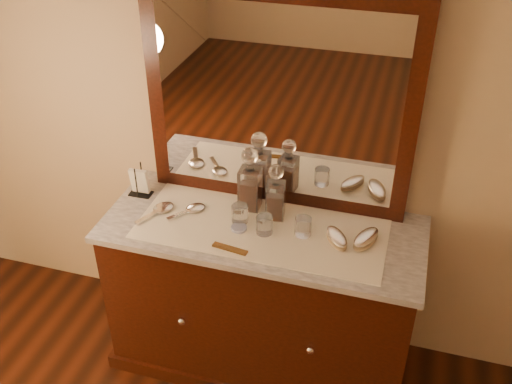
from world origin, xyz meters
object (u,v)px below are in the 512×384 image
dresser_cabinet (262,299)px  napkin_rack (140,183)px  brush_near (337,238)px  comb (230,249)px  decanter_right (276,197)px  hand_mirror_inner (192,209)px  pin_dish (239,228)px  mirror_frame (279,101)px  hand_mirror_outer (160,209)px  decanter_left (250,185)px  brush_far (366,239)px

dresser_cabinet → napkin_rack: napkin_rack is taller
dresser_cabinet → brush_near: (0.34, -0.02, 0.47)m
comb → brush_near: brush_near is taller
decanter_right → hand_mirror_inner: (-0.38, -0.07, -0.10)m
pin_dish → mirror_frame: bearing=72.5°
dresser_cabinet → hand_mirror_outer: hand_mirror_outer is taller
pin_dish → decanter_left: bearing=91.0°
decanter_left → pin_dish: bearing=-89.0°
napkin_rack → decanter_right: 0.67m
pin_dish → brush_far: bearing=6.0°
napkin_rack → hand_mirror_inner: 0.30m
comb → brush_far: size_ratio=0.86×
mirror_frame → brush_far: 0.70m
dresser_cabinet → mirror_frame: 0.97m
decanter_right → hand_mirror_outer: bearing=-168.1°
mirror_frame → pin_dish: bearing=-107.5°
brush_near → decanter_left: bearing=160.6°
napkin_rack → decanter_right: size_ratio=0.59×
pin_dish → brush_far: size_ratio=0.39×
brush_far → hand_mirror_outer: size_ratio=0.84×
hand_mirror_outer → hand_mirror_inner: 0.15m
napkin_rack → brush_far: 1.09m
hand_mirror_inner → brush_far: bearing=-1.0°
dresser_cabinet → hand_mirror_outer: bearing=-177.3°
mirror_frame → brush_near: mirror_frame is taller
comb → hand_mirror_outer: (-0.40, 0.17, 0.00)m
dresser_cabinet → hand_mirror_inner: (-0.34, 0.02, 0.45)m
napkin_rack → decanter_left: bearing=4.8°
dresser_cabinet → decanter_left: decanter_left is taller
dresser_cabinet → pin_dish: 0.46m
brush_near → hand_mirror_inner: size_ratio=0.91×
decanter_right → hand_mirror_inner: size_ratio=1.47×
pin_dish → comb: (0.01, -0.15, -0.00)m
pin_dish → decanter_left: size_ratio=0.23×
brush_far → napkin_rack: bearing=175.9°
hand_mirror_inner → brush_near: bearing=-3.6°
brush_far → mirror_frame: bearing=152.4°
napkin_rack → brush_near: size_ratio=0.95×
mirror_frame → brush_far: mirror_frame is taller
brush_near → pin_dish: bearing=-176.1°
mirror_frame → brush_near: (0.34, -0.27, -0.47)m
brush_near → brush_far: (0.12, 0.03, 0.00)m
decanter_left → brush_far: size_ratio=1.70×
brush_near → hand_mirror_outer: (-0.82, -0.00, -0.01)m
dresser_cabinet → napkin_rack: bearing=172.3°
comb → brush_far: 0.58m
decanter_left → hand_mirror_inner: 0.29m
dresser_cabinet → decanter_right: size_ratio=5.13×
napkin_rack → decanter_left: decanter_left is taller
dresser_cabinet → brush_near: size_ratio=8.27×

